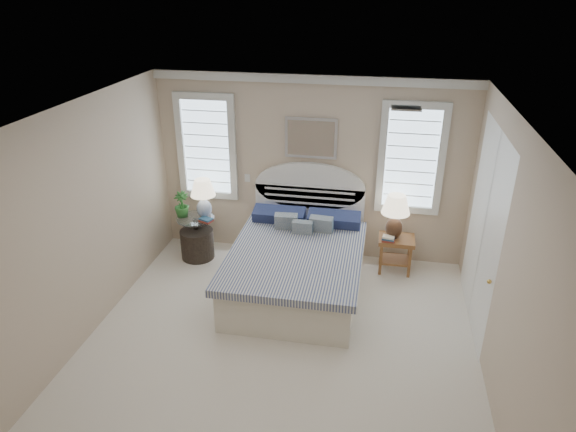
# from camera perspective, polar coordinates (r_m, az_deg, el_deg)

# --- Properties ---
(floor) EXTENTS (4.50, 5.00, 0.01)m
(floor) POSITION_cam_1_polar(r_m,az_deg,el_deg) (5.99, -1.39, -15.31)
(floor) COLOR beige
(floor) RESTS_ON ground
(ceiling) EXTENTS (4.50, 5.00, 0.01)m
(ceiling) POSITION_cam_1_polar(r_m,az_deg,el_deg) (4.71, -1.74, 10.58)
(ceiling) COLOR silver
(ceiling) RESTS_ON wall_back
(wall_back) EXTENTS (4.50, 0.02, 2.70)m
(wall_back) POSITION_cam_1_polar(r_m,az_deg,el_deg) (7.46, 2.53, 5.24)
(wall_back) COLOR #C3AC92
(wall_back) RESTS_ON floor
(wall_left) EXTENTS (0.02, 5.00, 2.70)m
(wall_left) POSITION_cam_1_polar(r_m,az_deg,el_deg) (6.06, -22.84, -1.70)
(wall_left) COLOR #C3AC92
(wall_left) RESTS_ON floor
(wall_right) EXTENTS (0.02, 5.00, 2.70)m
(wall_right) POSITION_cam_1_polar(r_m,az_deg,el_deg) (5.27, 23.25, -5.84)
(wall_right) COLOR #C3AC92
(wall_right) RESTS_ON floor
(crown_molding) EXTENTS (4.50, 0.08, 0.12)m
(crown_molding) POSITION_cam_1_polar(r_m,az_deg,el_deg) (7.09, 2.68, 14.99)
(crown_molding) COLOR silver
(crown_molding) RESTS_ON wall_back
(hvac_vent) EXTENTS (0.30, 0.20, 0.02)m
(hvac_vent) POSITION_cam_1_polar(r_m,az_deg,el_deg) (5.39, 13.01, 11.61)
(hvac_vent) COLOR #B2B2B2
(hvac_vent) RESTS_ON ceiling
(switch_plate) EXTENTS (0.08, 0.01, 0.12)m
(switch_plate) POSITION_cam_1_polar(r_m,az_deg,el_deg) (7.70, -4.54, 4.24)
(switch_plate) COLOR silver
(switch_plate) RESTS_ON wall_back
(window_left) EXTENTS (0.90, 0.06, 1.60)m
(window_left) POSITION_cam_1_polar(r_m,az_deg,el_deg) (7.73, -9.00, 7.61)
(window_left) COLOR silver
(window_left) RESTS_ON wall_back
(window_right) EXTENTS (0.90, 0.06, 1.60)m
(window_right) POSITION_cam_1_polar(r_m,az_deg,el_deg) (7.31, 13.53, 6.20)
(window_right) COLOR silver
(window_right) RESTS_ON wall_back
(painting) EXTENTS (0.74, 0.04, 0.58)m
(painting) POSITION_cam_1_polar(r_m,az_deg,el_deg) (7.28, 2.55, 8.62)
(painting) COLOR silver
(painting) RESTS_ON wall_back
(closet_door) EXTENTS (0.02, 1.80, 2.40)m
(closet_door) POSITION_cam_1_polar(r_m,az_deg,el_deg) (6.37, 20.92, -1.54)
(closet_door) COLOR white
(closet_door) RESTS_ON floor
(bed) EXTENTS (1.72, 2.28, 1.47)m
(bed) POSITION_cam_1_polar(r_m,az_deg,el_deg) (6.93, 1.10, -5.17)
(bed) COLOR silver
(bed) RESTS_ON floor
(side_table_left) EXTENTS (0.56, 0.56, 0.63)m
(side_table_left) POSITION_cam_1_polar(r_m,az_deg,el_deg) (7.84, -10.12, -1.81)
(side_table_left) COLOR black
(side_table_left) RESTS_ON floor
(nightstand_right) EXTENTS (0.50, 0.40, 0.53)m
(nightstand_right) POSITION_cam_1_polar(r_m,az_deg,el_deg) (7.47, 11.91, -3.38)
(nightstand_right) COLOR brown
(nightstand_right) RESTS_ON floor
(floor_pot) EXTENTS (0.55, 0.55, 0.45)m
(floor_pot) POSITION_cam_1_polar(r_m,az_deg,el_deg) (7.86, -10.04, -3.06)
(floor_pot) COLOR black
(floor_pot) RESTS_ON floor
(lamp_left) EXTENTS (0.47, 0.47, 0.60)m
(lamp_left) POSITION_cam_1_polar(r_m,az_deg,el_deg) (7.60, -9.41, 2.41)
(lamp_left) COLOR silver
(lamp_left) RESTS_ON side_table_left
(lamp_right) EXTENTS (0.52, 0.52, 0.65)m
(lamp_right) POSITION_cam_1_polar(r_m,az_deg,el_deg) (7.25, 11.85, 0.48)
(lamp_right) COLOR black
(lamp_right) RESTS_ON nightstand_right
(potted_plant) EXTENTS (0.23, 0.23, 0.39)m
(potted_plant) POSITION_cam_1_polar(r_m,az_deg,el_deg) (7.73, -11.74, 1.26)
(potted_plant) COLOR #35732E
(potted_plant) RESTS_ON side_table_left
(books_left) EXTENTS (0.22, 0.19, 0.05)m
(books_left) POSITION_cam_1_polar(r_m,az_deg,el_deg) (7.58, -9.10, -0.43)
(books_left) COLOR maroon
(books_left) RESTS_ON side_table_left
(books_right) EXTENTS (0.19, 0.15, 0.07)m
(books_right) POSITION_cam_1_polar(r_m,az_deg,el_deg) (7.28, 11.09, -2.49)
(books_right) COLOR maroon
(books_right) RESTS_ON nightstand_right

